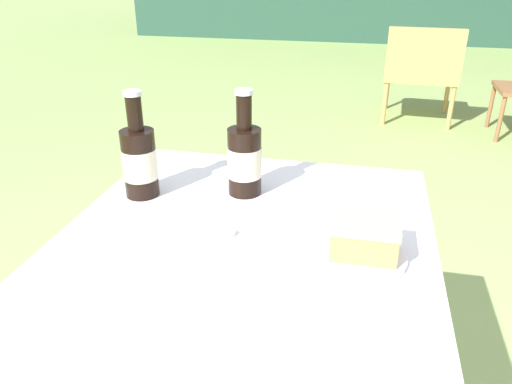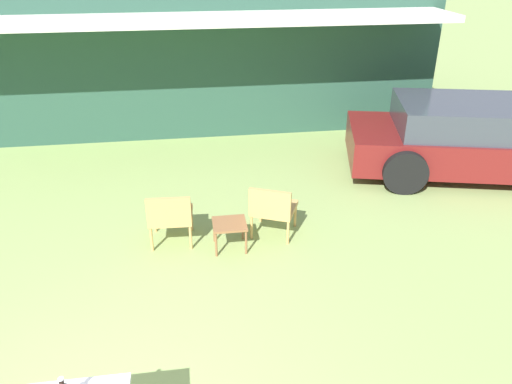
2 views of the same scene
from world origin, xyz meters
name	(u,v)px [view 2 (image 2 of 2)]	position (x,y,z in m)	size (l,w,h in m)	color
cabin_building	(194,44)	(1.18, 9.35, 1.44)	(9.59, 5.61, 2.87)	#284C3D
parked_car	(476,139)	(5.64, 4.82, 0.61)	(4.53, 2.71, 1.23)	maroon
wicker_chair_cushioned	(170,214)	(0.61, 3.32, 0.43)	(0.58, 0.56, 0.75)	tan
wicker_chair_plain	(273,207)	(1.95, 3.31, 0.43)	(0.72, 0.71, 0.75)	tan
garden_side_table	(230,226)	(1.35, 3.09, 0.32)	(0.43, 0.40, 0.37)	brown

